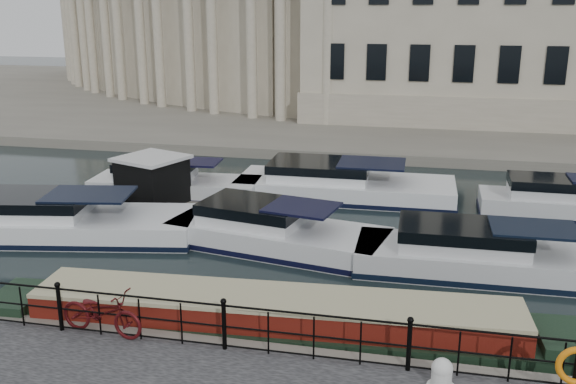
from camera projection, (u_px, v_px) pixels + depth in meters
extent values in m
plane|color=black|center=(252.00, 324.00, 16.48)|extent=(160.00, 160.00, 0.00)
cube|color=#6B665B|center=(378.00, 102.00, 52.98)|extent=(120.00, 42.00, 0.55)
cylinder|color=black|center=(60.00, 309.00, 14.89)|extent=(0.10, 0.10, 1.10)
sphere|color=black|center=(57.00, 285.00, 14.72)|extent=(0.14, 0.14, 0.14)
cylinder|color=black|center=(224.00, 326.00, 14.07)|extent=(0.10, 0.10, 1.10)
sphere|color=black|center=(223.00, 301.00, 13.90)|extent=(0.14, 0.14, 0.14)
cylinder|color=black|center=(409.00, 346.00, 13.24)|extent=(0.10, 0.10, 1.10)
sphere|color=black|center=(411.00, 320.00, 13.07)|extent=(0.14, 0.14, 0.14)
cylinder|color=black|center=(224.00, 306.00, 13.93)|extent=(24.00, 0.05, 0.05)
cylinder|color=black|center=(224.00, 326.00, 14.07)|extent=(24.00, 0.04, 0.04)
cylinder|color=black|center=(225.00, 345.00, 14.20)|extent=(24.00, 0.04, 0.04)
cube|color=#ADA38C|center=(463.00, 11.00, 44.09)|extent=(20.00, 14.00, 14.00)
cube|color=#9E937F|center=(456.00, 98.00, 45.76)|extent=(20.30, 14.30, 2.00)
cube|color=#ADA38C|center=(319.00, 34.00, 42.70)|extent=(5.73, 4.06, 11.00)
cylinder|color=#ADA38C|center=(328.00, 46.00, 39.97)|extent=(0.70, 0.70, 9.80)
cylinder|color=#ADA38C|center=(280.00, 45.00, 41.30)|extent=(0.70, 0.70, 9.80)
cube|color=#ADA38C|center=(253.00, 33.00, 45.06)|extent=(5.90, 4.56, 11.00)
cylinder|color=#ADA38C|center=(251.00, 44.00, 42.30)|extent=(0.70, 0.70, 9.80)
cylinder|color=#ADA38C|center=(212.00, 43.00, 43.96)|extent=(0.70, 0.70, 9.80)
cube|color=#ADA38C|center=(199.00, 31.00, 47.92)|extent=(5.99, 4.99, 11.00)
cylinder|color=#ADA38C|center=(189.00, 42.00, 45.17)|extent=(0.70, 0.70, 9.80)
cylinder|color=#ADA38C|center=(158.00, 40.00, 47.15)|extent=(0.70, 0.70, 9.80)
cube|color=#ADA38C|center=(157.00, 30.00, 51.24)|extent=(5.99, 5.36, 11.00)
cylinder|color=#ADA38C|center=(141.00, 39.00, 48.56)|extent=(0.70, 0.70, 9.80)
cylinder|color=#ADA38C|center=(118.00, 38.00, 50.81)|extent=(0.70, 0.70, 9.80)
cube|color=#ADA38C|center=(127.00, 28.00, 54.98)|extent=(5.91, 5.64, 11.00)
cylinder|color=#ADA38C|center=(106.00, 37.00, 52.39)|extent=(0.70, 0.70, 9.80)
cylinder|color=#ADA38C|center=(91.00, 35.00, 54.89)|extent=(0.70, 0.70, 9.80)
cube|color=#ADA38C|center=(106.00, 27.00, 59.08)|extent=(5.74, 5.85, 11.00)
cylinder|color=#ADA38C|center=(83.00, 35.00, 56.63)|extent=(0.70, 0.70, 9.80)
cylinder|color=#ADA38C|center=(74.00, 33.00, 59.35)|extent=(0.70, 0.70, 9.80)
cube|color=#ADA38C|center=(95.00, 25.00, 63.49)|extent=(5.49, 5.97, 11.00)
cylinder|color=#ADA38C|center=(70.00, 32.00, 61.22)|extent=(0.70, 0.70, 9.80)
cylinder|color=#ADA38C|center=(67.00, 31.00, 64.10)|extent=(0.70, 0.70, 9.80)
cube|color=#ADA38C|center=(92.00, 24.00, 68.13)|extent=(5.16, 6.00, 11.00)
cylinder|color=#ADA38C|center=(66.00, 31.00, 66.07)|extent=(0.70, 0.70, 9.80)
cylinder|color=#ADA38C|center=(67.00, 29.00, 69.09)|extent=(0.70, 0.70, 9.80)
cube|color=#ADA38C|center=(94.00, 23.00, 72.94)|extent=(4.76, 5.95, 11.00)
cylinder|color=#ADA38C|center=(69.00, 29.00, 71.13)|extent=(0.70, 0.70, 9.80)
cylinder|color=#ADA38C|center=(73.00, 28.00, 74.23)|extent=(0.70, 0.70, 9.80)
imported|color=#470C0F|center=(102.00, 312.00, 14.71)|extent=(2.19, 1.00, 1.11)
cylinder|color=silver|center=(441.00, 378.00, 12.72)|extent=(0.41, 0.41, 0.43)
sphere|color=silver|center=(442.00, 368.00, 12.66)|extent=(0.43, 0.43, 0.43)
cylinder|color=black|center=(576.00, 374.00, 12.08)|extent=(0.11, 0.11, 1.28)
cube|color=black|center=(274.00, 337.00, 15.62)|extent=(14.79, 2.85, 0.88)
cube|color=#5F150D|center=(274.00, 313.00, 15.44)|extent=(11.84, 2.38, 0.69)
cube|color=tan|center=(274.00, 298.00, 15.33)|extent=(11.84, 2.44, 0.10)
cube|color=#6B665B|center=(154.00, 206.00, 26.03)|extent=(3.98, 3.66, 0.27)
cube|color=black|center=(153.00, 181.00, 25.74)|extent=(2.78, 2.78, 1.94)
cube|color=silver|center=(151.00, 158.00, 25.47)|extent=(3.06, 3.06, 0.13)
cube|color=white|center=(60.00, 231.00, 22.74)|extent=(10.04, 4.73, 1.20)
cube|color=black|center=(60.00, 233.00, 22.76)|extent=(10.14, 4.78, 0.18)
cube|color=white|center=(25.00, 207.00, 22.54)|extent=(4.72, 3.24, 0.90)
cube|color=black|center=(89.00, 194.00, 22.32)|extent=(3.23, 2.62, 0.08)
cube|color=silver|center=(277.00, 242.00, 21.61)|extent=(7.72, 4.08, 1.20)
cube|color=black|center=(278.00, 245.00, 21.64)|extent=(7.80, 4.12, 0.18)
cube|color=silver|center=(254.00, 215.00, 21.71)|extent=(3.67, 2.83, 0.90)
cube|color=black|center=(302.00, 207.00, 20.90)|extent=(2.52, 2.30, 0.08)
cube|color=silver|center=(495.00, 268.00, 19.49)|extent=(8.40, 2.71, 1.20)
cube|color=black|center=(494.00, 270.00, 19.51)|extent=(8.49, 2.73, 0.18)
cube|color=silver|center=(463.00, 239.00, 19.45)|extent=(3.79, 2.18, 0.90)
cube|color=black|center=(534.00, 228.00, 18.92)|extent=(2.53, 1.85, 0.08)
cube|color=silver|center=(176.00, 192.00, 27.48)|extent=(7.25, 2.76, 1.20)
cube|color=black|center=(176.00, 194.00, 27.50)|extent=(7.32, 2.79, 0.18)
cube|color=silver|center=(156.00, 172.00, 27.37)|extent=(3.32, 2.09, 0.90)
cube|color=black|center=(194.00, 162.00, 26.98)|extent=(2.24, 1.74, 0.08)
cube|color=white|center=(345.00, 193.00, 27.36)|extent=(9.18, 3.38, 1.20)
cube|color=black|center=(345.00, 194.00, 27.39)|extent=(9.27, 3.42, 0.18)
cube|color=white|center=(320.00, 172.00, 27.34)|extent=(4.15, 2.73, 0.90)
cube|color=black|center=(372.00, 163.00, 26.77)|extent=(2.77, 2.32, 0.08)
cube|color=silver|center=(571.00, 212.00, 24.78)|extent=(6.84, 2.24, 1.20)
cube|color=black|center=(570.00, 214.00, 24.80)|extent=(6.91, 2.26, 0.18)
cube|color=silver|center=(551.00, 190.00, 24.71)|extent=(3.08, 1.82, 0.90)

